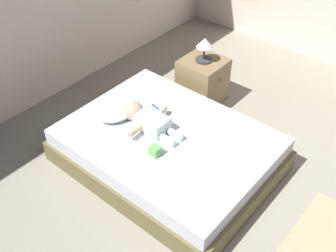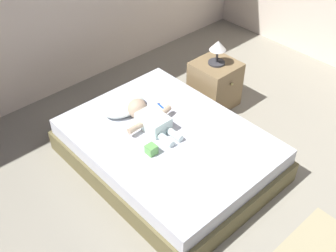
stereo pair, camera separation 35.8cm
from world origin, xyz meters
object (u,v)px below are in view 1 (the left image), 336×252
Objects in this scene: bed at (168,150)px; baby at (146,119)px; pillow at (118,110)px; nightstand at (202,81)px; toy_block at (155,151)px; toothbrush at (156,107)px; lamp at (205,46)px.

baby is (-0.03, 0.23, 0.26)m from bed.
bed is 4.28× the size of pillow.
nightstand is 1.38m from toy_block.
baby is 1.21× the size of nightstand.
pillow is 2.67× the size of toothbrush.
lamp reaches higher than bed.
toy_block is at bearing -160.85° from lamp.
toothbrush is 0.87m from lamp.
bed is at bearing -160.37° from nightstand.
lamp is at bearing 1.76° from toothbrush.
pillow is at bearing 73.25° from toy_block.
lamp is at bearing 19.15° from toy_block.
nightstand is at bearing 19.15° from toy_block.
baby is at bearing 98.20° from bed.
toothbrush is (0.26, 0.11, -0.07)m from baby.
baby is (0.04, -0.33, 0.02)m from pillow.
pillow is (-0.08, 0.56, 0.24)m from bed.
pillow is 1.16m from lamp.
nightstand is at bearing 1.76° from toothbrush.
lamp reaches higher than toothbrush.
bed is 0.36m from toy_block.
toy_block is (-0.19, -0.64, -0.01)m from pillow.
bed is 1.10m from nightstand.
nightstand is (0.81, 0.02, -0.11)m from toothbrush.
baby is 3.81× the size of toothbrush.
baby is 1.10m from lamp.
bed is 3.00× the size of baby.
bed is 0.35m from baby.
toy_block is (-1.30, -0.45, -0.29)m from lamp.
pillow is 0.85× the size of nightstand.
bed is at bearing 17.30° from toy_block.
nightstand is 1.97× the size of lamp.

